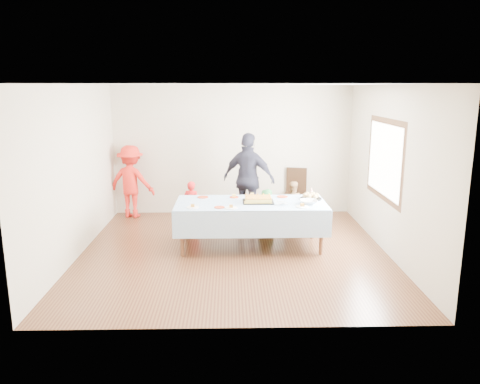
# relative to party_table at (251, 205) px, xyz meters

# --- Properties ---
(ground) EXTENTS (5.00, 5.00, 0.00)m
(ground) POSITION_rel_party_table_xyz_m (-0.29, -0.25, -0.72)
(ground) COLOR #432013
(ground) RESTS_ON ground
(room_walls) EXTENTS (5.04, 5.04, 2.72)m
(room_walls) POSITION_rel_party_table_xyz_m (-0.23, -0.25, 1.05)
(room_walls) COLOR beige
(room_walls) RESTS_ON ground
(party_table) EXTENTS (2.50, 1.10, 0.78)m
(party_table) POSITION_rel_party_table_xyz_m (0.00, 0.00, 0.00)
(party_table) COLOR brown
(party_table) RESTS_ON ground
(birthday_cake) EXTENTS (0.51, 0.39, 0.09)m
(birthday_cake) POSITION_rel_party_table_xyz_m (0.12, 0.01, 0.10)
(birthday_cake) COLOR black
(birthday_cake) RESTS_ON party_table
(rolls_tray) EXTENTS (0.37, 0.37, 0.11)m
(rolls_tray) POSITION_rel_party_table_xyz_m (1.04, 0.19, 0.10)
(rolls_tray) COLOR black
(rolls_tray) RESTS_ON party_table
(punch_bowl) EXTENTS (0.29, 0.29, 0.07)m
(punch_bowl) POSITION_rel_party_table_xyz_m (0.95, -0.14, 0.09)
(punch_bowl) COLOR silver
(punch_bowl) RESTS_ON party_table
(party_hat) EXTENTS (0.09, 0.09, 0.16)m
(party_hat) POSITION_rel_party_table_xyz_m (1.09, 0.43, 0.13)
(party_hat) COLOR white
(party_hat) RESTS_ON party_table
(fork_pile) EXTENTS (0.24, 0.18, 0.07)m
(fork_pile) POSITION_rel_party_table_xyz_m (0.52, -0.19, 0.09)
(fork_pile) COLOR white
(fork_pile) RESTS_ON party_table
(plate_red_far_a) EXTENTS (0.19, 0.19, 0.01)m
(plate_red_far_a) POSITION_rel_party_table_xyz_m (-0.82, 0.36, 0.06)
(plate_red_far_a) COLOR red
(plate_red_far_a) RESTS_ON party_table
(plate_red_far_b) EXTENTS (0.16, 0.16, 0.01)m
(plate_red_far_b) POSITION_rel_party_table_xyz_m (-0.28, 0.35, 0.06)
(plate_red_far_b) COLOR red
(plate_red_far_b) RESTS_ON party_table
(plate_red_far_c) EXTENTS (0.19, 0.19, 0.01)m
(plate_red_far_c) POSITION_rel_party_table_xyz_m (0.04, 0.44, 0.06)
(plate_red_far_c) COLOR red
(plate_red_far_c) RESTS_ON party_table
(plate_red_far_d) EXTENTS (0.19, 0.19, 0.01)m
(plate_red_far_d) POSITION_rel_party_table_xyz_m (0.57, 0.37, 0.06)
(plate_red_far_d) COLOR red
(plate_red_far_d) RESTS_ON party_table
(plate_red_near) EXTENTS (0.17, 0.17, 0.01)m
(plate_red_near) POSITION_rel_party_table_xyz_m (-0.52, -0.34, 0.06)
(plate_red_near) COLOR red
(plate_red_near) RESTS_ON party_table
(plate_white_left) EXTENTS (0.20, 0.20, 0.01)m
(plate_white_left) POSITION_rel_party_table_xyz_m (-0.94, -0.33, 0.06)
(plate_white_left) COLOR white
(plate_white_left) RESTS_ON party_table
(plate_white_mid) EXTENTS (0.20, 0.20, 0.01)m
(plate_white_mid) POSITION_rel_party_table_xyz_m (-0.33, -0.38, 0.06)
(plate_white_mid) COLOR white
(plate_white_mid) RESTS_ON party_table
(plate_white_right) EXTENTS (0.21, 0.21, 0.01)m
(plate_white_right) POSITION_rel_party_table_xyz_m (0.81, -0.33, 0.06)
(plate_white_right) COLOR white
(plate_white_right) RESTS_ON party_table
(dining_chair) EXTENTS (0.53, 0.53, 0.99)m
(dining_chair) POSITION_rel_party_table_xyz_m (1.04, 2.03, -0.17)
(dining_chair) COLOR black
(dining_chair) RESTS_ON ground
(toddler_left) EXTENTS (0.38, 0.30, 0.91)m
(toddler_left) POSITION_rel_party_table_xyz_m (-1.08, 1.16, -0.27)
(toddler_left) COLOR red
(toddler_left) RESTS_ON ground
(toddler_mid) EXTENTS (0.49, 0.41, 0.86)m
(toddler_mid) POSITION_rel_party_table_xyz_m (0.32, 0.65, -0.30)
(toddler_mid) COLOR #236A2F
(toddler_mid) RESTS_ON ground
(toddler_right) EXTENTS (0.52, 0.46, 0.88)m
(toddler_right) POSITION_rel_party_table_xyz_m (0.87, 1.24, -0.29)
(toddler_right) COLOR #A87D4E
(toddler_right) RESTS_ON ground
(adult_left) EXTENTS (1.07, 0.75, 1.50)m
(adult_left) POSITION_rel_party_table_xyz_m (-2.39, 1.95, 0.02)
(adult_left) COLOR red
(adult_left) RESTS_ON ground
(adult_right) EXTENTS (1.15, 0.84, 1.81)m
(adult_right) POSITION_rel_party_table_xyz_m (0.02, 1.36, 0.18)
(adult_right) COLOR #2B2B3B
(adult_right) RESTS_ON ground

